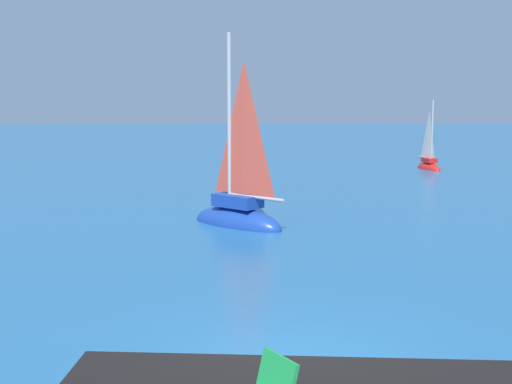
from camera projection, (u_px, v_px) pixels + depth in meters
The scene contains 3 objects.
ground_plane at pixel (291, 371), 9.74m from camera, with size 160.00×160.00×0.00m, color #236093.
sailboat_near at pixel (238, 214), 20.46m from camera, with size 3.25×3.10×6.38m.
sailboat_far at pixel (429, 165), 35.69m from camera, with size 1.15×2.21×4.02m.
Camera 1 is at (-0.90, -9.23, 4.00)m, focal length 46.97 mm.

